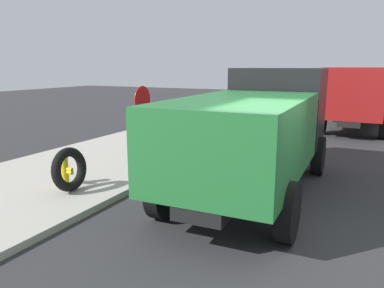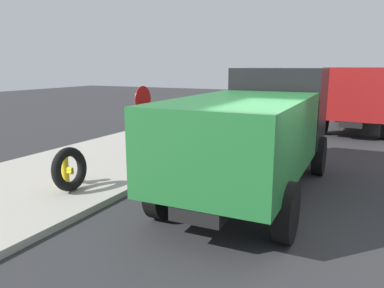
# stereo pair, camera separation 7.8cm
# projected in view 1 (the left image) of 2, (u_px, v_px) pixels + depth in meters

# --- Properties ---
(ground_plane) EXTENTS (80.00, 80.00, 0.00)m
(ground_plane) POSITION_uv_depth(u_px,v_px,m) (292.00, 237.00, 6.75)
(ground_plane) COLOR #2D2D30
(sidewalk_curb) EXTENTS (36.00, 5.00, 0.15)m
(sidewalk_curb) POSITION_uv_depth(u_px,v_px,m) (36.00, 184.00, 9.54)
(sidewalk_curb) COLOR #ADA89E
(sidewalk_curb) RESTS_ON ground
(fire_hydrant) EXTENTS (0.22, 0.50, 0.84)m
(fire_hydrant) POSITION_uv_depth(u_px,v_px,m) (65.00, 167.00, 9.17)
(fire_hydrant) COLOR yellow
(fire_hydrant) RESTS_ON sidewalk_curb
(loose_tire) EXTENTS (1.05, 0.33, 1.06)m
(loose_tire) POSITION_uv_depth(u_px,v_px,m) (69.00, 169.00, 8.67)
(loose_tire) COLOR black
(loose_tire) RESTS_ON sidewalk_curb
(stop_sign) EXTENTS (0.76, 0.08, 2.37)m
(stop_sign) POSITION_uv_depth(u_px,v_px,m) (142.00, 112.00, 10.32)
(stop_sign) COLOR gray
(stop_sign) RESTS_ON sidewalk_curb
(dump_truck_green) EXTENTS (7.05, 2.92, 3.00)m
(dump_truck_green) POSITION_uv_depth(u_px,v_px,m) (257.00, 127.00, 9.00)
(dump_truck_green) COLOR #237033
(dump_truck_green) RESTS_ON ground
(dump_truck_orange) EXTENTS (7.10, 3.04, 3.00)m
(dump_truck_orange) POSITION_uv_depth(u_px,v_px,m) (358.00, 96.00, 17.92)
(dump_truck_orange) COLOR orange
(dump_truck_orange) RESTS_ON ground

